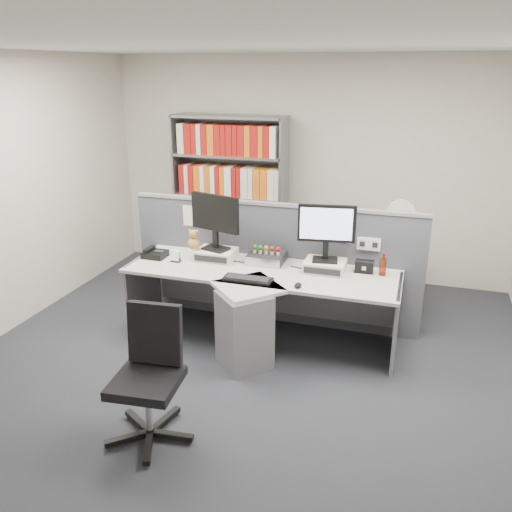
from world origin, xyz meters
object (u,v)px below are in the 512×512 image
(keyboard, at_px, (248,279))
(desk_fan, at_px, (401,217))
(mouse, at_px, (298,285))
(desk_calendar, at_px, (176,257))
(cola_bottle, at_px, (383,267))
(shelving_unit, at_px, (230,199))
(speaker, at_px, (364,267))
(monitor_right, at_px, (327,228))
(desk, at_px, (254,305))
(office_chair, at_px, (150,371))
(monitor_left, at_px, (215,217))
(desk_phone, at_px, (155,254))
(filing_cabinet, at_px, (395,276))
(desktop_pc, at_px, (267,258))

(keyboard, bearing_deg, desk_fan, 49.68)
(mouse, xyz_separation_m, desk_calendar, (-1.30, 0.27, 0.03))
(keyboard, distance_m, cola_bottle, 1.25)
(cola_bottle, height_order, shelving_unit, shelving_unit)
(mouse, distance_m, speaker, 0.74)
(monitor_right, relative_size, shelving_unit, 0.27)
(speaker, bearing_deg, shelving_unit, 142.91)
(desk, distance_m, office_chair, 1.42)
(monitor_left, distance_m, desk_phone, 0.75)
(keyboard, height_order, filing_cabinet, keyboard)
(monitor_left, distance_m, monitor_right, 1.10)
(monitor_right, bearing_deg, office_chair, -117.46)
(keyboard, relative_size, desk_phone, 2.00)
(filing_cabinet, relative_size, desk_fan, 1.34)
(desk_phone, height_order, filing_cabinet, desk_phone)
(desk, xyz_separation_m, keyboard, (-0.04, -0.06, 0.28))
(speaker, relative_size, office_chair, 0.18)
(desk, distance_m, cola_bottle, 1.24)
(monitor_left, relative_size, desktop_pc, 1.62)
(monitor_left, bearing_deg, speaker, 2.91)
(desk, relative_size, filing_cabinet, 3.71)
(monitor_left, relative_size, speaker, 3.27)
(desk_phone, height_order, desk_calendar, desk_calendar)
(cola_bottle, height_order, desk_fan, desk_fan)
(speaker, relative_size, desk_fan, 0.33)
(mouse, height_order, speaker, speaker)
(mouse, xyz_separation_m, filing_cabinet, (0.77, 1.48, -0.39))
(desk_calendar, height_order, shelving_unit, shelving_unit)
(desk, xyz_separation_m, desk_phone, (-1.14, 0.25, 0.30))
(monitor_right, xyz_separation_m, cola_bottle, (0.53, 0.05, -0.34))
(desk_fan, bearing_deg, cola_bottle, -95.46)
(monitor_left, distance_m, speaker, 1.51)
(keyboard, bearing_deg, desk, 57.03)
(monitor_right, distance_m, speaker, 0.52)
(mouse, bearing_deg, filing_cabinet, 62.38)
(desk_fan, bearing_deg, desk_phone, -153.88)
(speaker, relative_size, shelving_unit, 0.09)
(desk_fan, bearing_deg, desk_calendar, -149.83)
(desktop_pc, distance_m, desk_phone, 1.14)
(monitor_right, relative_size, desk_calendar, 4.74)
(desk_fan, bearing_deg, filing_cabinet, 90.00)
(mouse, xyz_separation_m, desk_phone, (-1.57, 0.33, 0.02))
(desk, xyz_separation_m, desk_fan, (1.20, 1.40, 0.57))
(mouse, distance_m, filing_cabinet, 1.71)
(desk, relative_size, desk_phone, 11.65)
(desk, relative_size, keyboard, 5.83)
(monitor_right, height_order, filing_cabinet, monitor_right)
(keyboard, height_order, desk_fan, desk_fan)
(desk, height_order, cola_bottle, cola_bottle)
(keyboard, height_order, desk_calendar, desk_calendar)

